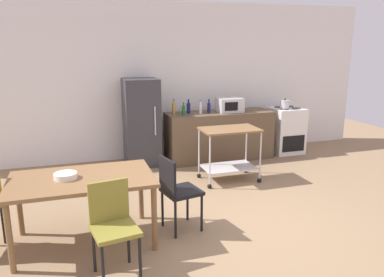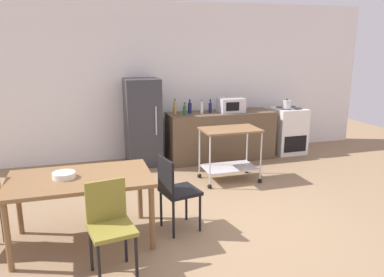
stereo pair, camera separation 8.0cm
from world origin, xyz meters
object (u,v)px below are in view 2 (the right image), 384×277
Objects in this scene: chair_olive at (110,222)px; stove_oven at (288,130)px; refrigerator at (143,122)px; bottle_hot_sauce at (175,108)px; kettle at (287,104)px; bottle_soy_sauce at (185,110)px; microwave at (231,105)px; chair_black at (175,188)px; kitchen_cart at (230,146)px; bottle_soda at (190,108)px; fruit_bowl at (64,175)px; bottle_sesame_oil at (202,108)px; dining_table at (81,184)px; bottle_olive_oil at (210,107)px.

chair_olive is 0.97× the size of stove_oven.
bottle_hot_sauce is (0.58, -0.06, 0.24)m from refrigerator.
chair_olive is 3.71× the size of kettle.
bottle_soy_sauce is 0.92m from microwave.
chair_black is 1.85m from kitchen_cart.
chair_olive is 0.98× the size of kitchen_cart.
bottle_soda is at bearing 175.81° from kettle.
stove_oven is 2.00× the size of microwave.
fruit_bowl is (-1.28, -2.57, 0.01)m from refrigerator.
chair_olive is 0.85m from fruit_bowl.
bottle_hot_sauce reaches higher than chair_olive.
bottle_sesame_oil is at bearing 95.20° from kitchen_cart.
microwave is at bearing 42.00° from chair_olive.
dining_table is 3.45m from bottle_olive_oil.
chair_black is 1.00× the size of chair_olive.
kitchen_cart is 1.40m from bottle_hot_sauce.
bottle_soda is 3.32m from fruit_bowl.
bottle_soda reaches higher than bottle_soy_sauce.
refrigerator is 6.80× the size of bottle_soy_sauce.
kitchen_cart is 3.80× the size of kettle.
bottle_sesame_oil is 1.04× the size of kettle.
bottle_sesame_oil is (0.48, -0.09, -0.01)m from bottle_hot_sauce.
chair_black is 1.93× the size of microwave.
bottle_soda is 1.92m from kettle.
bottle_soda is at bearing 172.50° from bottle_olive_oil.
bottle_sesame_oil is (0.19, -0.11, 0.00)m from bottle_soda.
dining_table is 6.26× the size of kettle.
bottle_soda is 1.06× the size of fruit_bowl.
refrigerator is at bearing 176.30° from kettle.
chair_olive is at bearing -128.75° from microwave.
refrigerator is at bearing -13.57° from chair_black.
chair_black is at bearing -2.30° from dining_table.
bottle_soy_sauce is at bearing 52.39° from dining_table.
kitchen_cart is (2.03, 2.01, 0.05)m from chair_olive.
stove_oven is 3.86× the size of fruit_bowl.
chair_olive is 3.55m from bottle_hot_sauce.
dining_table is 4.59m from kettle.
stove_oven is 2.11m from bottle_soda.
bottle_hot_sauce is at bearing 169.45° from bottle_sesame_oil.
bottle_sesame_oil reaches higher than fruit_bowl.
kettle reaches higher than kitchen_cart.
bottle_soy_sauce reaches higher than fruit_bowl.
chair_black is 2.61m from bottle_soy_sauce.
refrigerator is 6.12× the size of bottle_soda.
bottle_hot_sauce reaches higher than kettle.
chair_olive is (-0.79, -0.64, 0.00)m from chair_black.
bottle_sesame_oil is at bearing -29.93° from bottle_soda.
bottle_hot_sauce reaches higher than stove_oven.
kettle is (-0.12, -0.10, 0.55)m from stove_oven.
dining_table is 5.92× the size of bottle_soda.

